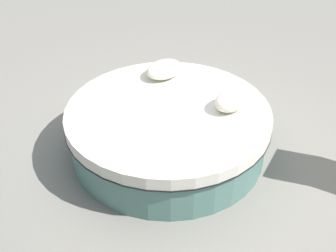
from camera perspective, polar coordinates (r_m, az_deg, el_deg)
name	(u,v)px	position (r m, az deg, el deg)	size (l,w,h in m)	color
ground_plane	(168,150)	(4.70, 0.00, -3.30)	(16.00, 16.00, 0.00)	gray
round_bed	(168,130)	(4.52, 0.00, -0.50)	(2.19, 2.19, 0.55)	#4C726B
throw_pillow_0	(232,100)	(4.37, 8.74, 3.56)	(0.42, 0.29, 0.21)	silver
throw_pillow_1	(164,69)	(4.94, -0.53, 7.82)	(0.48, 0.35, 0.18)	silver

